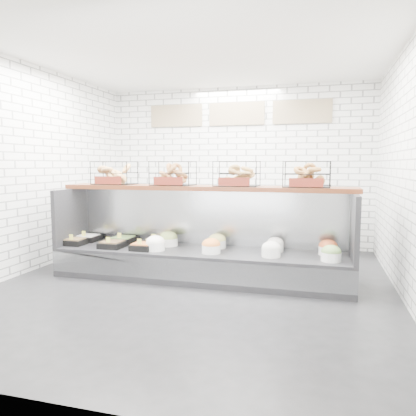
% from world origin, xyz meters
% --- Properties ---
extents(ground, '(5.50, 5.50, 0.00)m').
position_xyz_m(ground, '(0.00, 0.00, 0.00)').
color(ground, black).
rests_on(ground, ground).
extents(room_shell, '(5.02, 5.51, 3.01)m').
position_xyz_m(room_shell, '(0.00, 0.60, 2.06)').
color(room_shell, white).
rests_on(room_shell, ground).
extents(display_case, '(4.00, 0.90, 1.20)m').
position_xyz_m(display_case, '(-0.00, 0.34, 0.33)').
color(display_case, black).
rests_on(display_case, ground).
extents(bagel_shelf, '(4.10, 0.50, 0.40)m').
position_xyz_m(bagel_shelf, '(0.00, 0.52, 1.38)').
color(bagel_shelf, '#481F0F').
rests_on(bagel_shelf, display_case).
extents(prep_counter, '(4.00, 0.60, 1.20)m').
position_xyz_m(prep_counter, '(-0.00, 2.43, 0.47)').
color(prep_counter, '#93969B').
rests_on(prep_counter, ground).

